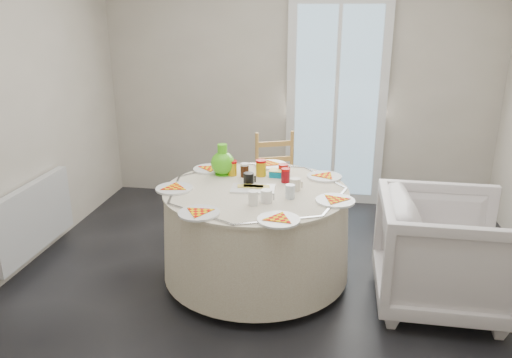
# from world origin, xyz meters

# --- Properties ---
(floor) EXTENTS (4.00, 4.00, 0.00)m
(floor) POSITION_xyz_m (0.00, 0.00, 0.00)
(floor) COLOR black
(floor) RESTS_ON ground
(wall_back) EXTENTS (4.00, 0.02, 2.60)m
(wall_back) POSITION_xyz_m (0.00, 2.00, 1.30)
(wall_back) COLOR #BCB5A3
(wall_back) RESTS_ON floor
(glass_door) EXTENTS (1.00, 0.08, 2.10)m
(glass_door) POSITION_xyz_m (0.40, 1.95, 1.05)
(glass_door) COLOR silver
(glass_door) RESTS_ON floor
(radiator) EXTENTS (0.07, 1.00, 0.55)m
(radiator) POSITION_xyz_m (-1.94, 0.20, 0.38)
(radiator) COLOR silver
(radiator) RESTS_ON floor
(table) EXTENTS (1.37, 1.37, 0.69)m
(table) POSITION_xyz_m (-0.15, 0.20, 0.38)
(table) COLOR beige
(table) RESTS_ON floor
(wooden_chair) EXTENTS (0.51, 0.50, 0.89)m
(wooden_chair) POSITION_xyz_m (-0.09, 1.19, 0.47)
(wooden_chair) COLOR tan
(wooden_chair) RESTS_ON floor
(armchair) EXTENTS (0.80, 0.86, 0.87)m
(armchair) POSITION_xyz_m (1.17, 0.04, 0.39)
(armchair) COLOR silver
(armchair) RESTS_ON floor
(place_settings) EXTENTS (1.58, 1.58, 0.03)m
(place_settings) POSITION_xyz_m (-0.15, 0.20, 0.77)
(place_settings) COLOR silver
(place_settings) RESTS_ON table
(jar_cluster) EXTENTS (0.54, 0.38, 0.14)m
(jar_cluster) POSITION_xyz_m (-0.17, 0.43, 0.82)
(jar_cluster) COLOR #9F5826
(jar_cluster) RESTS_ON table
(butter_tub) EXTENTS (0.15, 0.11, 0.06)m
(butter_tub) POSITION_xyz_m (-0.02, 0.51, 0.79)
(butter_tub) COLOR #02789A
(butter_tub) RESTS_ON table
(green_pitcher) EXTENTS (0.19, 0.19, 0.24)m
(green_pitcher) POSITION_xyz_m (-0.45, 0.49, 0.87)
(green_pitcher) COLOR #4DC918
(green_pitcher) RESTS_ON table
(cheese_platter) EXTENTS (0.32, 0.22, 0.04)m
(cheese_platter) POSITION_xyz_m (-0.17, 0.19, 0.77)
(cheese_platter) COLOR white
(cheese_platter) RESTS_ON table
(mugs_glasses) EXTENTS (0.75, 0.75, 0.11)m
(mugs_glasses) POSITION_xyz_m (-0.04, 0.17, 0.81)
(mugs_glasses) COLOR gray
(mugs_glasses) RESTS_ON table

